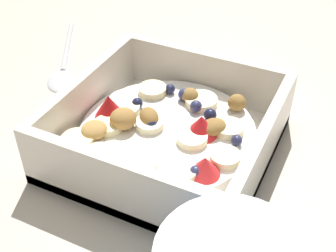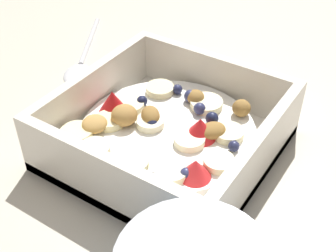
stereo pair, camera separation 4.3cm
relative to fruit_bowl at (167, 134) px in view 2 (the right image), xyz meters
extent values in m
plane|color=beige|center=(-0.01, -0.01, -0.02)|extent=(2.40, 2.40, 0.00)
cube|color=white|center=(0.00, 0.00, -0.02)|extent=(0.19, 0.19, 0.01)
cube|color=white|center=(0.00, -0.09, 0.01)|extent=(0.19, 0.01, 0.06)
cube|color=white|center=(0.00, 0.09, 0.01)|extent=(0.19, 0.01, 0.06)
cube|color=white|center=(-0.09, 0.00, 0.01)|extent=(0.01, 0.17, 0.06)
cube|color=white|center=(0.09, 0.00, 0.01)|extent=(0.01, 0.17, 0.06)
cylinder|color=white|center=(0.00, 0.00, 0.00)|extent=(0.17, 0.17, 0.02)
cylinder|color=#F7EFC6|center=(0.02, 0.00, 0.01)|extent=(0.04, 0.04, 0.01)
cylinder|color=#F4EAB7|center=(-0.05, -0.02, 0.01)|extent=(0.03, 0.03, 0.01)
cylinder|color=#F4EAB7|center=(-0.04, 0.05, 0.01)|extent=(0.04, 0.04, 0.01)
cylinder|color=#F4EAB7|center=(-0.06, 0.02, 0.01)|extent=(0.04, 0.04, 0.01)
cylinder|color=#F7EFC6|center=(-0.03, 0.01, 0.01)|extent=(0.03, 0.03, 0.01)
cylinder|color=beige|center=(0.04, -0.05, 0.01)|extent=(0.03, 0.03, 0.01)
cylinder|color=beige|center=(0.06, 0.05, 0.01)|extent=(0.03, 0.03, 0.01)
cylinder|color=#F4EAB7|center=(-0.01, -0.05, 0.01)|extent=(0.04, 0.04, 0.01)
cylinder|color=#F4EAB7|center=(0.05, -0.01, 0.01)|extent=(0.04, 0.04, 0.01)
cylinder|color=beige|center=(0.00, 0.06, 0.01)|extent=(0.04, 0.04, 0.01)
cylinder|color=beige|center=(0.05, 0.02, 0.01)|extent=(0.04, 0.04, 0.01)
cylinder|color=#F4EAB7|center=(0.04, 0.06, 0.01)|extent=(0.03, 0.03, 0.01)
cone|color=red|center=(-0.03, 0.00, 0.02)|extent=(0.04, 0.04, 0.02)
cone|color=red|center=(-0.05, 0.04, 0.01)|extent=(0.04, 0.04, 0.02)
cone|color=red|center=(0.06, 0.01, 0.02)|extent=(0.04, 0.04, 0.02)
sphere|color=navy|center=(0.00, -0.05, 0.01)|extent=(0.01, 0.01, 0.01)
sphere|color=#191E3D|center=(0.04, -0.02, 0.01)|extent=(0.01, 0.01, 0.01)
sphere|color=#23284C|center=(0.06, 0.01, 0.01)|extent=(0.01, 0.01, 0.01)
sphere|color=#191E3D|center=(-0.03, -0.03, 0.01)|extent=(0.01, 0.01, 0.01)
sphere|color=#23284C|center=(0.02, -0.06, 0.01)|extent=(0.01, 0.01, 0.01)
sphere|color=navy|center=(-0.01, -0.04, 0.01)|extent=(0.01, 0.01, 0.01)
sphere|color=#23284C|center=(-0.07, -0.01, 0.01)|extent=(0.01, 0.01, 0.01)
sphere|color=#23284C|center=(0.01, 0.00, 0.01)|extent=(0.01, 0.01, 0.01)
sphere|color=navy|center=(-0.05, 0.05, 0.01)|extent=(0.01, 0.01, 0.01)
sphere|color=#191E3D|center=(-0.03, 0.07, 0.01)|extent=(0.01, 0.01, 0.01)
ellipsoid|color=olive|center=(-0.04, -0.01, 0.01)|extent=(0.03, 0.03, 0.01)
ellipsoid|color=tan|center=(0.06, 0.04, 0.01)|extent=(0.03, 0.03, 0.01)
ellipsoid|color=olive|center=(0.00, -0.05, 0.01)|extent=(0.02, 0.02, 0.01)
ellipsoid|color=olive|center=(-0.05, -0.06, 0.01)|extent=(0.02, 0.02, 0.02)
ellipsoid|color=olive|center=(0.02, 0.00, 0.01)|extent=(0.03, 0.03, 0.01)
ellipsoid|color=#AD7F42|center=(0.04, 0.01, 0.02)|extent=(0.03, 0.03, 0.02)
ellipsoid|color=silver|center=(0.17, -0.06, -0.02)|extent=(0.05, 0.06, 0.01)
cylinder|color=silver|center=(0.21, -0.13, -0.02)|extent=(0.07, 0.11, 0.01)
camera|label=1|loc=(-0.15, 0.30, 0.28)|focal=49.01mm
camera|label=2|loc=(-0.18, 0.28, 0.28)|focal=49.01mm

